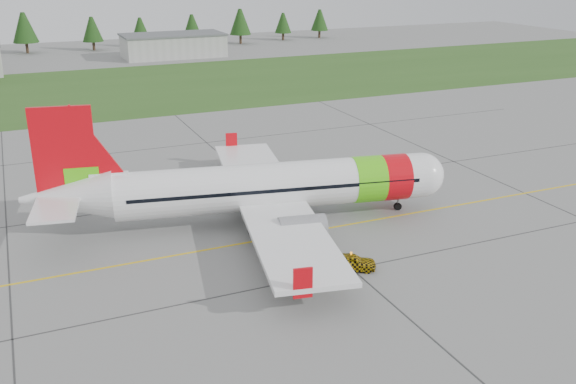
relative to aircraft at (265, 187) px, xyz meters
name	(u,v)px	position (x,y,z in m)	size (l,w,h in m)	color
ground	(232,294)	(-7.31, -11.86, -3.39)	(320.00, 320.00, 0.00)	gray
aircraft	(265,187)	(0.00, 0.00, 0.00)	(38.51, 36.01, 11.76)	white
follow_me_car	(351,247)	(2.54, -11.92, -1.42)	(1.59, 1.35, 3.95)	gold
grass_strip	(88,91)	(-7.31, 70.14, -3.38)	(320.00, 50.00, 0.03)	#30561E
taxi_guideline	(202,251)	(-7.31, -3.86, -3.38)	(120.00, 0.25, 0.02)	gold
hangar_east	(173,46)	(17.69, 106.14, -0.79)	(24.00, 12.00, 5.20)	#A8A8A3
treeline	(58,32)	(-7.31, 126.14, 1.61)	(160.00, 8.00, 10.00)	#1C3F14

